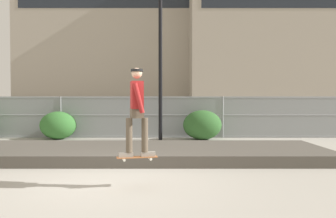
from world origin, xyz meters
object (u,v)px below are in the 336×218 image
skateboard (136,157)px  parked_car_near (41,116)px  shrub_center (57,125)px  shrub_right (202,125)px  street_lamp (160,27)px  skater (136,106)px

skateboard → parked_car_near: size_ratio=0.19×
parked_car_near → shrub_center: (1.90, -3.30, -0.24)m
skateboard → shrub_right: size_ratio=0.50×
shrub_right → parked_car_near: bearing=156.6°
skateboard → shrub_center: shrub_center is taller
shrub_right → street_lamp: bearing=-178.3°
street_lamp → shrub_right: size_ratio=4.75×
skater → parked_car_near: bearing=117.6°
shrub_right → skater: bearing=-104.5°
shrub_center → shrub_right: bearing=-1.9°
street_lamp → parked_car_near: bearing=150.6°
skater → shrub_center: 9.27m
skater → shrub_center: skater is taller
street_lamp → parked_car_near: street_lamp is taller
skateboard → parked_car_near: bearing=117.6°
skater → shrub_right: skater is taller
parked_car_near → shrub_center: size_ratio=2.84×
parked_car_near → shrub_right: size_ratio=2.70×
parked_car_near → shrub_right: bearing=-23.4°
skateboard → street_lamp: street_lamp is taller
street_lamp → shrub_center: bearing=176.6°
skateboard → shrub_center: (-4.13, 8.23, 0.01)m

